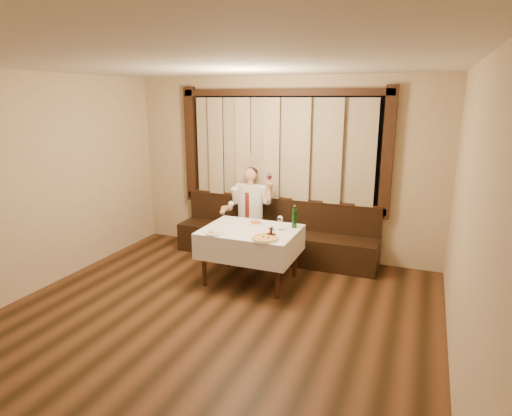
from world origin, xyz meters
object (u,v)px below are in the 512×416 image
at_px(pasta_red, 256,222).
at_px(cruet_caddy, 271,233).
at_px(pizza, 265,238).
at_px(dining_table, 250,236).
at_px(banquette, 275,238).
at_px(seated_man, 249,206).
at_px(pasta_cream, 215,230).
at_px(green_bottle, 294,218).

distance_m(pasta_red, cruet_caddy, 0.59).
bearing_deg(pizza, dining_table, 135.13).
xyz_separation_m(banquette, seated_man, (-0.42, -0.09, 0.51)).
distance_m(pizza, cruet_caddy, 0.15).
relative_size(pasta_cream, seated_man, 0.19).
relative_size(green_bottle, cruet_caddy, 2.56).
bearing_deg(pasta_red, seated_man, 119.70).
bearing_deg(green_bottle, dining_table, -152.11).
distance_m(dining_table, pasta_red, 0.29).
relative_size(banquette, pizza, 9.02).
bearing_deg(green_bottle, pasta_red, -177.13).
xyz_separation_m(pasta_cream, green_bottle, (0.88, 0.63, 0.09)).
height_order(dining_table, green_bottle, green_bottle).
xyz_separation_m(dining_table, seated_man, (-0.42, 0.93, 0.17)).
xyz_separation_m(pasta_red, green_bottle, (0.56, 0.03, 0.10)).
distance_m(pizza, pasta_red, 0.70).
height_order(dining_table, cruet_caddy, cruet_caddy).
bearing_deg(banquette, green_bottle, -54.49).
relative_size(dining_table, pasta_red, 5.45).
bearing_deg(seated_man, pasta_cream, -87.10).
height_order(pizza, green_bottle, green_bottle).
relative_size(pasta_cream, green_bottle, 0.89).
bearing_deg(green_bottle, cruet_caddy, -108.99).
distance_m(banquette, pizza, 1.48).
xyz_separation_m(dining_table, cruet_caddy, (0.37, -0.19, 0.15)).
xyz_separation_m(dining_table, pasta_cream, (-0.35, -0.35, 0.14)).
bearing_deg(dining_table, green_bottle, 27.89).
height_order(pasta_cream, seated_man, seated_man).
bearing_deg(dining_table, pizza, -44.87).
height_order(pizza, pasta_cream, pasta_cream).
distance_m(green_bottle, seated_man, 1.15).
distance_m(pasta_red, pasta_cream, 0.68).
height_order(pasta_red, seated_man, seated_man).
distance_m(pasta_red, seated_man, 0.79).
height_order(green_bottle, cruet_caddy, green_bottle).
height_order(dining_table, pasta_cream, pasta_cream).
relative_size(pasta_red, seated_man, 0.16).
bearing_deg(seated_man, dining_table, -65.99).
bearing_deg(pasta_red, banquette, 87.97).
bearing_deg(seated_man, cruet_caddy, -55.09).
relative_size(pasta_cream, cruet_caddy, 2.28).
bearing_deg(cruet_caddy, pasta_cream, -158.70).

